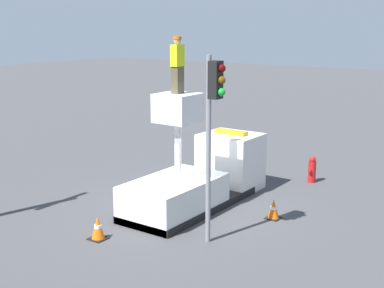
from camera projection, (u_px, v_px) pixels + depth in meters
ground_plane at (190, 207)px, 17.99m from camera, size 120.00×120.00×0.00m
bucket_truck at (200, 178)px, 18.26m from camera, size 6.12×2.12×3.92m
worker at (177, 65)px, 16.42m from camera, size 0.40×0.26×1.75m
traffic_light_pole at (213, 113)px, 14.28m from camera, size 0.34×0.57×5.24m
fire_hydrant at (312, 170)px, 20.74m from camera, size 0.54×0.30×1.04m
traffic_cone_rear at (98, 228)px, 15.26m from camera, size 0.48×0.48×0.70m
traffic_cone_curbside at (274, 209)px, 16.88m from camera, size 0.44×0.44×0.64m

